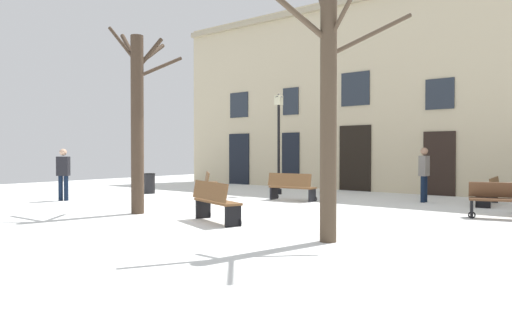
% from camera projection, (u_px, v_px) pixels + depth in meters
% --- Properties ---
extents(ground_plane, '(30.71, 30.71, 0.00)m').
position_uv_depth(ground_plane, '(216.00, 213.00, 11.99)').
color(ground_plane, white).
extents(building_facade, '(19.19, 0.60, 7.99)m').
position_uv_depth(building_facade, '(362.00, 92.00, 18.72)').
color(building_facade, beige).
rests_on(building_facade, ground).
extents(tree_center, '(1.82, 1.83, 4.91)m').
position_uv_depth(tree_center, '(138.00, 114.00, 11.84)').
color(tree_center, '#423326').
rests_on(tree_center, ground).
extents(tree_left_of_center, '(1.89, 2.35, 5.02)m').
position_uv_depth(tree_left_of_center, '(329.00, 105.00, 8.06)').
color(tree_left_of_center, '#4C3D2D').
rests_on(tree_left_of_center, ground).
extents(streetlamp, '(0.30, 0.30, 3.76)m').
position_uv_depth(streetlamp, '(279.00, 133.00, 17.21)').
color(streetlamp, black).
rests_on(streetlamp, ground).
extents(litter_bin, '(0.44, 0.44, 0.77)m').
position_uv_depth(litter_bin, '(150.00, 183.00, 17.51)').
color(litter_bin, black).
rests_on(litter_bin, ground).
extents(bench_by_litter_bin, '(1.67, 0.97, 0.92)m').
position_uv_depth(bench_by_litter_bin, '(215.00, 201.00, 10.32)').
color(bench_by_litter_bin, brown).
rests_on(bench_by_litter_bin, ground).
extents(bench_near_center_tree, '(1.61, 0.63, 0.90)m').
position_uv_depth(bench_near_center_tree, '(291.00, 187.00, 14.94)').
color(bench_near_center_tree, brown).
rests_on(bench_near_center_tree, ground).
extents(bench_back_to_back_right, '(1.64, 0.86, 0.86)m').
position_uv_depth(bench_back_to_back_right, '(505.00, 200.00, 10.87)').
color(bench_back_to_back_right, '#51331E').
rests_on(bench_back_to_back_right, ground).
extents(bench_far_corner, '(0.61, 1.89, 0.84)m').
position_uv_depth(bench_far_corner, '(489.00, 190.00, 13.66)').
color(bench_far_corner, brown).
rests_on(bench_far_corner, ground).
extents(bench_back_to_back_left, '(1.61, 1.55, 0.86)m').
position_uv_depth(bench_back_to_back_left, '(211.00, 183.00, 16.54)').
color(bench_back_to_back_left, brown).
rests_on(bench_back_to_back_left, ground).
extents(person_crossing_plaza, '(0.44, 0.40, 1.68)m').
position_uv_depth(person_crossing_plaza, '(63.00, 172.00, 14.93)').
color(person_crossing_plaza, black).
rests_on(person_crossing_plaza, ground).
extents(person_by_shop_door, '(0.24, 0.39, 1.72)m').
position_uv_depth(person_by_shop_door, '(424.00, 172.00, 14.45)').
color(person_by_shop_door, black).
rests_on(person_by_shop_door, ground).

